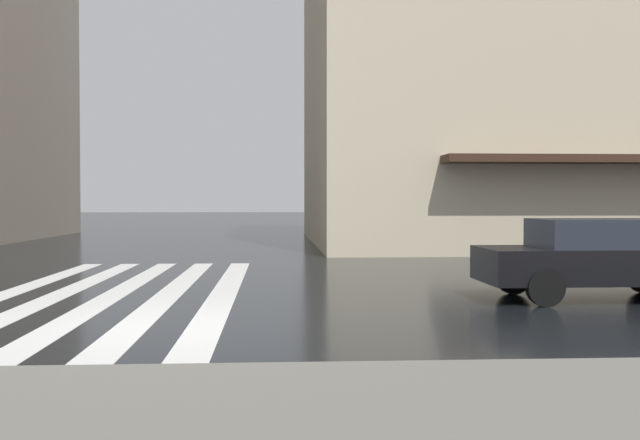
# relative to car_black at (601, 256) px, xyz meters

# --- Properties ---
(ground_plane) EXTENTS (220.00, 220.00, 0.00)m
(ground_plane) POSITION_rel_car_black_xyz_m (-2.50, 7.12, -0.76)
(ground_plane) COLOR black
(zebra_crossing) EXTENTS (13.00, 4.50, 0.01)m
(zebra_crossing) POSITION_rel_car_black_xyz_m (1.50, 8.65, -0.75)
(zebra_crossing) COLOR silver
(zebra_crossing) RESTS_ON ground_plane
(haussmann_block_corner) EXTENTS (18.54, 23.29, 19.73)m
(haussmann_block_corner) POSITION_rel_car_black_xyz_m (18.66, -7.53, 8.90)
(haussmann_block_corner) COLOR beige
(haussmann_block_corner) RESTS_ON ground_plane
(car_black) EXTENTS (1.85, 4.10, 1.41)m
(car_black) POSITION_rel_car_black_xyz_m (0.00, 0.00, 0.00)
(car_black) COLOR black
(car_black) RESTS_ON ground_plane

